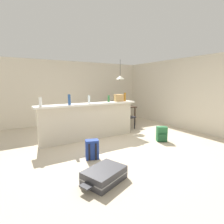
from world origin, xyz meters
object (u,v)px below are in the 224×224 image
bottle_blue (69,100)px  backpack_blue (92,150)px  bottle_amber (125,97)px  backpack_green (162,134)px  grocery_bag (119,98)px  suitcase_flat_charcoal (104,175)px  dining_chair_near_partition (127,114)px  bottle_green (109,99)px  dining_chair_far_side (113,110)px  dining_table (119,109)px  pendant_lamp (120,77)px  bottle_white (40,102)px  bottle_clear (89,99)px

bottle_blue → backpack_blue: bottle_blue is taller
bottle_amber → backpack_green: (0.44, -1.20, -0.99)m
grocery_bag → suitcase_flat_charcoal: (-1.73, -2.24, -1.06)m
bottle_amber → dining_chair_near_partition: 0.92m
bottle_green → dining_chair_far_side: bottle_green is taller
dining_table → backpack_green: 2.30m
backpack_blue → backpack_green: same height
dining_table → bottle_blue: bearing=-153.9°
grocery_bag → pendant_lamp: size_ratio=0.34×
bottle_amber → dining_table: (0.48, 1.05, -0.55)m
dining_chair_far_side → pendant_lamp: (-0.02, -0.53, 1.33)m
grocery_bag → pendant_lamp: pendant_lamp is taller
bottle_white → pendant_lamp: pendant_lamp is taller
bottle_blue → suitcase_flat_charcoal: (-0.11, -2.13, -1.09)m
dining_table → backpack_green: (-0.04, -2.25, -0.44)m
bottle_clear → pendant_lamp: 2.19m
bottle_blue → suitcase_flat_charcoal: 2.39m
bottle_clear → dining_table: 2.06m
bottle_amber → dining_table: size_ratio=0.24×
backpack_blue → bottle_white: bearing=122.5°
dining_chair_near_partition → bottle_clear: bearing=-164.7°
suitcase_flat_charcoal → backpack_green: 2.58m
bottle_blue → bottle_amber: size_ratio=1.03×
bottle_white → suitcase_flat_charcoal: (0.59, -2.20, -1.06)m
bottle_green → backpack_blue: bottle_green is taller
bottle_amber → bottle_green: bearing=177.1°
bottle_clear → grocery_bag: bottle_clear is taller
bottle_green → dining_chair_far_side: bearing=54.7°
dining_table → dining_chair_far_side: (0.08, 0.59, -0.13)m
bottle_clear → bottle_white: bearing=-178.6°
grocery_bag → pendant_lamp: (0.76, 1.08, 0.67)m
bottle_white → suitcase_flat_charcoal: 2.51m
bottle_clear → dining_chair_far_side: bottle_clear is taller
bottle_amber → bottle_clear: bearing=179.1°
bottle_blue → suitcase_flat_charcoal: bottle_blue is taller
dining_chair_near_partition → dining_chair_far_side: bearing=82.8°
backpack_blue → backpack_green: bearing=1.7°
pendant_lamp → bottle_white: bearing=-159.9°
bottle_blue → dining_chair_far_side: bottle_blue is taller
bottle_white → bottle_clear: bearing=1.4°
bottle_amber → pendant_lamp: pendant_lamp is taller
dining_chair_far_side → suitcase_flat_charcoal: (-2.50, -3.85, -0.41)m
bottle_white → bottle_green: size_ratio=1.10×
dining_chair_near_partition → suitcase_flat_charcoal: 3.59m
dining_table → bottle_white: bearing=-160.6°
bottle_green → pendant_lamp: bearing=44.0°
bottle_amber → grocery_bag: (-0.21, 0.03, -0.02)m
bottle_blue → bottle_green: 1.26m
bottle_amber → pendant_lamp: bearing=63.9°
bottle_white → grocery_bag: bottle_white is taller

